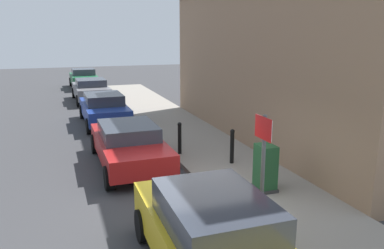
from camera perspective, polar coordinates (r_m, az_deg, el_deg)
The scene contains 12 objects.
ground at distance 9.19m, azimuth 0.56°, elevation -12.04°, with size 80.00×80.00×0.00m, color #38383A.
sidewalk at distance 15.07m, azimuth -0.66°, elevation -1.48°, with size 2.70×30.00×0.15m, color gray.
corner_building at distance 15.56m, azimuth 18.45°, elevation 13.87°, with size 6.90×13.13×8.50m.
car_yellow at distance 6.40m, azimuth 2.94°, elevation -16.13°, with size 1.84×4.18×1.53m.
car_red at distance 11.77m, azimuth -9.31°, elevation -2.81°, with size 1.93×4.44×1.30m.
car_blue at distance 17.40m, azimuth -12.86°, elevation 2.37°, with size 1.91×4.23×1.36m.
car_grey at distance 23.49m, azimuth -14.71°, elevation 5.04°, with size 2.02×4.27×1.33m.
car_green at distance 29.43m, azimuth -15.72°, elevation 6.63°, with size 1.94×4.00×1.40m.
utility_cabinet at distance 9.70m, azimuth 10.78°, elevation -6.52°, with size 0.46×0.61×1.15m.
bollard_near_cabinet at distance 11.51m, azimuth 5.94°, elevation -3.03°, with size 0.14×0.14×1.04m.
bollard_far_kerb at distance 12.33m, azimuth -1.84°, elevation -1.85°, with size 0.14×0.14×1.04m.
street_sign at distance 7.53m, azimuth 10.44°, elevation -4.48°, with size 0.08×0.60×2.30m.
Camera 1 is at (-2.85, -7.79, 3.94)m, focal length 36.10 mm.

